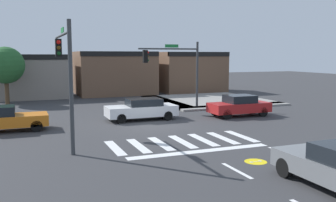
{
  "coord_description": "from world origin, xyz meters",
  "views": [
    {
      "loc": [
        -7.27,
        -20.98,
        4.25
      ],
      "look_at": [
        1.25,
        0.62,
        1.38
      ],
      "focal_mm": 39.76,
      "sensor_mm": 36.0,
      "label": 1
    }
  ],
  "objects_px": {
    "traffic_signal_southwest": "(64,61)",
    "car_orange": "(7,119)",
    "traffic_signal_northeast": "(174,64)",
    "car_white": "(142,109)",
    "roadside_tree": "(6,65)",
    "car_red": "(239,106)"
  },
  "relations": [
    {
      "from": "traffic_signal_southwest",
      "to": "car_orange",
      "type": "bearing_deg",
      "value": 33.39
    },
    {
      "from": "traffic_signal_northeast",
      "to": "car_orange",
      "type": "bearing_deg",
      "value": 19.52
    },
    {
      "from": "traffic_signal_southwest",
      "to": "car_white",
      "type": "bearing_deg",
      "value": -46.84
    },
    {
      "from": "car_white",
      "to": "car_red",
      "type": "bearing_deg",
      "value": -9.26
    },
    {
      "from": "roadside_tree",
      "to": "car_red",
      "type": "bearing_deg",
      "value": -39.97
    },
    {
      "from": "car_orange",
      "to": "car_white",
      "type": "xyz_separation_m",
      "value": [
        8.18,
        0.81,
        0.0
      ]
    },
    {
      "from": "car_white",
      "to": "car_red",
      "type": "height_order",
      "value": "car_red"
    },
    {
      "from": "traffic_signal_southwest",
      "to": "car_red",
      "type": "height_order",
      "value": "traffic_signal_southwest"
    },
    {
      "from": "traffic_signal_northeast",
      "to": "car_red",
      "type": "xyz_separation_m",
      "value": [
        3.04,
        -4.53,
        -2.85
      ]
    },
    {
      "from": "car_orange",
      "to": "roadside_tree",
      "type": "bearing_deg",
      "value": 91.6
    },
    {
      "from": "traffic_signal_northeast",
      "to": "car_red",
      "type": "bearing_deg",
      "value": 123.82
    },
    {
      "from": "car_red",
      "to": "car_white",
      "type": "bearing_deg",
      "value": 170.74
    },
    {
      "from": "car_red",
      "to": "traffic_signal_northeast",
      "type": "bearing_deg",
      "value": 123.82
    },
    {
      "from": "traffic_signal_northeast",
      "to": "roadside_tree",
      "type": "relative_size",
      "value": 1.06
    },
    {
      "from": "traffic_signal_northeast",
      "to": "roadside_tree",
      "type": "distance_m",
      "value": 14.84
    },
    {
      "from": "car_orange",
      "to": "car_red",
      "type": "height_order",
      "value": "car_red"
    },
    {
      "from": "traffic_signal_southwest",
      "to": "car_red",
      "type": "distance_m",
      "value": 13.2
    },
    {
      "from": "car_white",
      "to": "traffic_signal_northeast",
      "type": "bearing_deg",
      "value": 42.38
    },
    {
      "from": "traffic_signal_southwest",
      "to": "traffic_signal_northeast",
      "type": "distance_m",
      "value": 12.47
    },
    {
      "from": "car_orange",
      "to": "roadside_tree",
      "type": "distance_m",
      "value": 12.83
    },
    {
      "from": "traffic_signal_southwest",
      "to": "traffic_signal_northeast",
      "type": "height_order",
      "value": "traffic_signal_southwest"
    },
    {
      "from": "traffic_signal_northeast",
      "to": "car_orange",
      "type": "relative_size",
      "value": 1.28
    }
  ]
}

